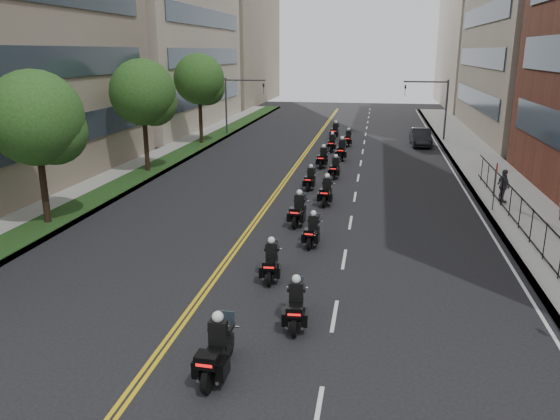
{
  "coord_description": "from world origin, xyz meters",
  "views": [
    {
      "loc": [
        4.22,
        -10.82,
        8.13
      ],
      "look_at": [
        0.19,
        12.07,
        1.33
      ],
      "focal_mm": 35.0,
      "sensor_mm": 36.0,
      "label": 1
    }
  ],
  "objects_px": {
    "motorcycle_6": "(310,179)",
    "motorcycle_12": "(335,132)",
    "motorcycle_10": "(332,144)",
    "pedestrian_c": "(503,186)",
    "motorcycle_0": "(217,351)",
    "motorcycle_9": "(342,151)",
    "motorcycle_3": "(313,232)",
    "motorcycle_8": "(323,158)",
    "motorcycle_11": "(348,139)",
    "motorcycle_4": "(299,211)",
    "motorcycle_5": "(326,192)",
    "motorcycle_2": "(271,263)",
    "parked_sedan": "(421,137)",
    "motorcycle_1": "(296,306)",
    "motorcycle_7": "(335,169)"
  },
  "relations": [
    {
      "from": "motorcycle_6",
      "to": "motorcycle_11",
      "type": "height_order",
      "value": "motorcycle_11"
    },
    {
      "from": "motorcycle_11",
      "to": "parked_sedan",
      "type": "height_order",
      "value": "motorcycle_11"
    },
    {
      "from": "motorcycle_2",
      "to": "motorcycle_4",
      "type": "height_order",
      "value": "motorcycle_4"
    },
    {
      "from": "motorcycle_8",
      "to": "motorcycle_11",
      "type": "height_order",
      "value": "motorcycle_8"
    },
    {
      "from": "motorcycle_4",
      "to": "motorcycle_5",
      "type": "height_order",
      "value": "same"
    },
    {
      "from": "parked_sedan",
      "to": "motorcycle_1",
      "type": "bearing_deg",
      "value": -101.96
    },
    {
      "from": "motorcycle_2",
      "to": "motorcycle_7",
      "type": "bearing_deg",
      "value": 81.15
    },
    {
      "from": "motorcycle_3",
      "to": "motorcycle_9",
      "type": "relative_size",
      "value": 0.83
    },
    {
      "from": "motorcycle_6",
      "to": "motorcycle_11",
      "type": "xyz_separation_m",
      "value": [
        1.41,
        16.12,
        0.04
      ]
    },
    {
      "from": "motorcycle_5",
      "to": "motorcycle_7",
      "type": "height_order",
      "value": "motorcycle_5"
    },
    {
      "from": "motorcycle_7",
      "to": "motorcycle_8",
      "type": "distance_m",
      "value": 3.46
    },
    {
      "from": "motorcycle_3",
      "to": "motorcycle_10",
      "type": "xyz_separation_m",
      "value": [
        -1.09,
        23.11,
        0.05
      ]
    },
    {
      "from": "motorcycle_0",
      "to": "motorcycle_10",
      "type": "distance_m",
      "value": 33.44
    },
    {
      "from": "motorcycle_9",
      "to": "parked_sedan",
      "type": "distance_m",
      "value": 10.23
    },
    {
      "from": "motorcycle_9",
      "to": "motorcycle_4",
      "type": "bearing_deg",
      "value": -91.36
    },
    {
      "from": "motorcycle_3",
      "to": "motorcycle_10",
      "type": "bearing_deg",
      "value": 97.18
    },
    {
      "from": "motorcycle_2",
      "to": "motorcycle_6",
      "type": "relative_size",
      "value": 1.05
    },
    {
      "from": "motorcycle_10",
      "to": "pedestrian_c",
      "type": "height_order",
      "value": "pedestrian_c"
    },
    {
      "from": "motorcycle_10",
      "to": "pedestrian_c",
      "type": "bearing_deg",
      "value": -53.21
    },
    {
      "from": "motorcycle_8",
      "to": "parked_sedan",
      "type": "xyz_separation_m",
      "value": [
        7.61,
        10.86,
        0.1
      ]
    },
    {
      "from": "motorcycle_4",
      "to": "motorcycle_7",
      "type": "xyz_separation_m",
      "value": [
        0.97,
        10.47,
        -0.05
      ]
    },
    {
      "from": "motorcycle_7",
      "to": "motorcycle_8",
      "type": "relative_size",
      "value": 0.95
    },
    {
      "from": "motorcycle_11",
      "to": "parked_sedan",
      "type": "relative_size",
      "value": 0.48
    },
    {
      "from": "motorcycle_0",
      "to": "motorcycle_3",
      "type": "bearing_deg",
      "value": 85.22
    },
    {
      "from": "motorcycle_2",
      "to": "motorcycle_10",
      "type": "xyz_separation_m",
      "value": [
        -0.01,
        27.02,
        0.02
      ]
    },
    {
      "from": "motorcycle_9",
      "to": "pedestrian_c",
      "type": "bearing_deg",
      "value": -47.84
    },
    {
      "from": "motorcycle_0",
      "to": "motorcycle_5",
      "type": "bearing_deg",
      "value": 88.01
    },
    {
      "from": "motorcycle_12",
      "to": "pedestrian_c",
      "type": "distance_m",
      "value": 24.3
    },
    {
      "from": "motorcycle_0",
      "to": "motorcycle_1",
      "type": "bearing_deg",
      "value": 64.3
    },
    {
      "from": "motorcycle_0",
      "to": "pedestrian_c",
      "type": "xyz_separation_m",
      "value": [
        10.74,
        18.53,
        0.37
      ]
    },
    {
      "from": "motorcycle_1",
      "to": "motorcycle_8",
      "type": "height_order",
      "value": "motorcycle_8"
    },
    {
      "from": "motorcycle_4",
      "to": "motorcycle_10",
      "type": "distance_m",
      "value": 20.32
    },
    {
      "from": "motorcycle_6",
      "to": "motorcycle_9",
      "type": "height_order",
      "value": "motorcycle_9"
    },
    {
      "from": "motorcycle_11",
      "to": "motorcycle_5",
      "type": "bearing_deg",
      "value": -87.19
    },
    {
      "from": "motorcycle_4",
      "to": "parked_sedan",
      "type": "height_order",
      "value": "motorcycle_4"
    },
    {
      "from": "motorcycle_6",
      "to": "motorcycle_12",
      "type": "height_order",
      "value": "motorcycle_12"
    },
    {
      "from": "motorcycle_2",
      "to": "motorcycle_7",
      "type": "height_order",
      "value": "motorcycle_2"
    },
    {
      "from": "motorcycle_9",
      "to": "pedestrian_c",
      "type": "distance_m",
      "value": 14.74
    },
    {
      "from": "motorcycle_2",
      "to": "motorcycle_4",
      "type": "relative_size",
      "value": 0.93
    },
    {
      "from": "motorcycle_0",
      "to": "motorcycle_5",
      "type": "xyz_separation_m",
      "value": [
        1.24,
        17.0,
        -0.02
      ]
    },
    {
      "from": "motorcycle_6",
      "to": "motorcycle_10",
      "type": "distance_m",
      "value": 13.18
    },
    {
      "from": "motorcycle_0",
      "to": "motorcycle_6",
      "type": "height_order",
      "value": "motorcycle_0"
    },
    {
      "from": "motorcycle_3",
      "to": "motorcycle_12",
      "type": "relative_size",
      "value": 0.87
    },
    {
      "from": "motorcycle_0",
      "to": "motorcycle_1",
      "type": "distance_m",
      "value": 3.43
    },
    {
      "from": "motorcycle_1",
      "to": "motorcycle_4",
      "type": "relative_size",
      "value": 0.94
    },
    {
      "from": "motorcycle_5",
      "to": "parked_sedan",
      "type": "distance_m",
      "value": 21.7
    },
    {
      "from": "motorcycle_9",
      "to": "motorcycle_12",
      "type": "distance_m",
      "value": 10.57
    },
    {
      "from": "motorcycle_3",
      "to": "motorcycle_6",
      "type": "xyz_separation_m",
      "value": [
        -1.31,
        9.93,
        -0.0
      ]
    },
    {
      "from": "motorcycle_4",
      "to": "motorcycle_12",
      "type": "bearing_deg",
      "value": 95.42
    },
    {
      "from": "motorcycle_0",
      "to": "motorcycle_1",
      "type": "xyz_separation_m",
      "value": [
        1.6,
        3.03,
        -0.06
      ]
    }
  ]
}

